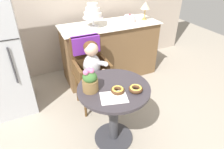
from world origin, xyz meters
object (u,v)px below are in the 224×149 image
Objects in this scene: cafe_table at (114,104)px; flower_vase at (90,81)px; donut_mid at (136,89)px; round_layer_cake at (130,19)px; tiered_cake_stand at (93,13)px; donut_front at (118,90)px; table_lamp at (145,6)px; wicker_chair at (89,62)px; seated_child at (93,64)px.

flower_vase reaches higher than cafe_table.
donut_mid is 0.78× the size of round_layer_cake.
flower_vase is 1.37m from tiered_cake_stand.
donut_front is at bearing -122.98° from round_layer_cake.
round_layer_cake is 0.32m from table_lamp.
tiered_cake_stand is at bearing 68.10° from flower_vase.
tiered_cake_stand is 1.18× the size of table_lamp.
seated_child is (-0.00, -0.16, 0.04)m from wicker_chair.
tiered_cake_stand is (0.28, 0.70, 0.42)m from seated_child.
table_lamp reaches higher than donut_mid.
seated_child is 0.61m from flower_vase.
wicker_chair is 1.07m from round_layer_cake.
seated_child reaches higher than donut_mid.
seated_child is 0.87m from tiered_cake_stand.
seated_child is 3.05× the size of flower_vase.
wicker_chair is at bearing -155.58° from table_lamp.
tiered_cake_stand reaches higher than donut_mid.
flower_vase is (-0.22, 0.05, 0.32)m from cafe_table.
wicker_chair is 1.35m from table_lamp.
round_layer_cake is (1.10, 1.23, 0.12)m from flower_vase.
seated_child is at bearing -142.13° from round_layer_cake.
round_layer_cake is at bearing 48.06° from flower_vase.
cafe_table is 5.39× the size of donut_mid.
seated_child is 4.25× the size of round_layer_cake.
donut_front is 0.55× the size of flower_vase.
donut_mid is at bearing -77.81° from seated_child.
tiered_cake_stand is 0.62m from round_layer_cake.
round_layer_cake is (0.88, 1.36, 0.21)m from donut_front.
seated_child is at bearing 89.47° from donut_front.
donut_front is at bearing 161.83° from donut_mid.
donut_mid is (0.16, -0.14, 0.24)m from cafe_table.
donut_mid is at bearing -116.93° from round_layer_cake.
cafe_table is 5.54× the size of donut_front.
donut_front is 0.97× the size of donut_mid.
wicker_chair is 7.14× the size of donut_mid.
flower_vase reaches higher than donut_front.
tiered_cake_stand reaches higher than cafe_table.
table_lamp is (0.99, 1.41, 0.37)m from donut_mid.
donut_mid is (0.16, -0.05, 0.00)m from donut_front.
round_layer_cake is (0.88, 0.53, 0.31)m from wicker_chair.
cafe_table is at bearing -90.48° from seated_child.
donut_front is (-0.00, -0.08, 0.24)m from cafe_table.
donut_mid is 0.56× the size of flower_vase.
cafe_table is at bearing -102.21° from tiered_cake_stand.
tiered_cake_stand reaches higher than donut_front.
flower_vase reaches higher than donut_mid.
donut_front reaches higher than cafe_table.
table_lamp is (1.38, 1.22, 0.29)m from flower_vase.
donut_mid is at bearing -18.17° from donut_front.
seated_child is at bearing -93.39° from wicker_chair.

